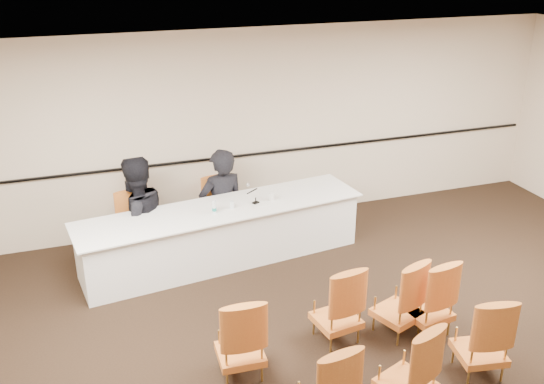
{
  "coord_description": "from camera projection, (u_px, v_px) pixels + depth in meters",
  "views": [
    {
      "loc": [
        -2.57,
        -4.44,
        4.18
      ],
      "look_at": [
        -0.15,
        2.6,
        1.03
      ],
      "focal_mm": 40.0,
      "sensor_mm": 36.0,
      "label": 1
    }
  ],
  "objects": [
    {
      "name": "floor",
      "position": [
        367.0,
        374.0,
        6.26
      ],
      "size": [
        10.0,
        10.0,
        0.0
      ],
      "primitive_type": "plane",
      "color": "black",
      "rests_on": "ground"
    },
    {
      "name": "coffee_cup",
      "position": [
        272.0,
        196.0,
        8.39
      ],
      "size": [
        0.09,
        0.09,
        0.12
      ],
      "primitive_type": "cylinder",
      "rotation": [
        0.0,
        0.0,
        0.18
      ],
      "color": "silver",
      "rests_on": "panel_table"
    },
    {
      "name": "aud_chair_front_left",
      "position": [
        240.0,
        335.0,
        6.09
      ],
      "size": [
        0.53,
        0.53,
        0.95
      ],
      "primitive_type": null,
      "rotation": [
        0.0,
        0.0,
        -0.06
      ],
      "color": "#B54720",
      "rests_on": "ground"
    },
    {
      "name": "drinking_glass",
      "position": [
        232.0,
        205.0,
        8.16
      ],
      "size": [
        0.08,
        0.08,
        0.1
      ],
      "primitive_type": "cylinder",
      "rotation": [
        0.0,
        0.0,
        0.39
      ],
      "color": "white",
      "rests_on": "panel_table"
    },
    {
      "name": "aud_chair_extra",
      "position": [
        399.0,
        296.0,
        6.76
      ],
      "size": [
        0.64,
        0.64,
        0.95
      ],
      "primitive_type": null,
      "rotation": [
        0.0,
        0.0,
        0.35
      ],
      "color": "#B54720",
      "rests_on": "ground"
    },
    {
      "name": "aud_chair_front_mid",
      "position": [
        337.0,
        302.0,
        6.64
      ],
      "size": [
        0.57,
        0.57,
        0.95
      ],
      "primitive_type": null,
      "rotation": [
        0.0,
        0.0,
        0.14
      ],
      "color": "#B54720",
      "rests_on": "ground"
    },
    {
      "name": "panelist_main",
      "position": [
        222.0,
        212.0,
        8.89
      ],
      "size": [
        0.77,
        0.57,
        1.94
      ],
      "primitive_type": "imported",
      "rotation": [
        0.0,
        0.0,
        3.3
      ],
      "color": "black",
      "rests_on": "ground"
    },
    {
      "name": "aud_chair_front_right",
      "position": [
        429.0,
        296.0,
        6.77
      ],
      "size": [
        0.58,
        0.58,
        0.95
      ],
      "primitive_type": null,
      "rotation": [
        0.0,
        0.0,
        0.17
      ],
      "color": "#B54720",
      "rests_on": "ground"
    },
    {
      "name": "wall_back",
      "position": [
        251.0,
        129.0,
        9.16
      ],
      "size": [
        10.0,
        0.04,
        3.0
      ],
      "primitive_type": "cube",
      "color": "beige",
      "rests_on": "ground"
    },
    {
      "name": "ceiling",
      "position": [
        389.0,
        88.0,
        5.09
      ],
      "size": [
        10.0,
        10.0,
        0.0
      ],
      "primitive_type": "plane",
      "rotation": [
        3.14,
        0.0,
        0.0
      ],
      "color": "white",
      "rests_on": "ground"
    },
    {
      "name": "wall_rail",
      "position": [
        252.0,
        154.0,
        9.28
      ],
      "size": [
        9.8,
        0.04,
        0.03
      ],
      "primitive_type": "cube",
      "color": "black",
      "rests_on": "wall_back"
    },
    {
      "name": "panelist_second",
      "position": [
        137.0,
        225.0,
        8.35
      ],
      "size": [
        1.19,
        1.09,
        1.97
      ],
      "primitive_type": "imported",
      "rotation": [
        0.0,
        0.0,
        3.59
      ],
      "color": "black",
      "rests_on": "ground"
    },
    {
      "name": "panelist_second_chair",
      "position": [
        137.0,
        227.0,
        8.36
      ],
      "size": [
        0.56,
        0.56,
        0.95
      ],
      "primitive_type": null,
      "rotation": [
        0.0,
        0.0,
        0.13
      ],
      "color": "#B54720",
      "rests_on": "ground"
    },
    {
      "name": "aud_chair_back_mid",
      "position": [
        408.0,
        365.0,
        5.67
      ],
      "size": [
        0.64,
        0.64,
        0.95
      ],
      "primitive_type": null,
      "rotation": [
        0.0,
        0.0,
        0.35
      ],
      "color": "#B54720",
      "rests_on": "ground"
    },
    {
      "name": "panelist_main_chair",
      "position": [
        222.0,
        210.0,
        8.88
      ],
      "size": [
        0.56,
        0.56,
        0.95
      ],
      "primitive_type": null,
      "rotation": [
        0.0,
        0.0,
        0.13
      ],
      "color": "#B54720",
      "rests_on": "ground"
    },
    {
      "name": "microphone",
      "position": [
        256.0,
        194.0,
        8.28
      ],
      "size": [
        0.18,
        0.21,
        0.27
      ],
      "primitive_type": null,
      "rotation": [
        0.0,
        0.0,
        0.5
      ],
      "color": "black",
      "rests_on": "panel_table"
    },
    {
      "name": "aud_chair_back_right",
      "position": [
        482.0,
        334.0,
        6.12
      ],
      "size": [
        0.58,
        0.58,
        0.95
      ],
      "primitive_type": null,
      "rotation": [
        0.0,
        0.0,
        -0.18
      ],
      "color": "#B54720",
      "rests_on": "ground"
    },
    {
      "name": "panel_table",
      "position": [
        222.0,
        234.0,
        8.34
      ],
      "size": [
        4.05,
        1.4,
        0.79
      ],
      "primitive_type": null,
      "rotation": [
        0.0,
        0.0,
        0.13
      ],
      "color": "white",
      "rests_on": "ground"
    },
    {
      "name": "water_bottle",
      "position": [
        214.0,
        206.0,
        7.99
      ],
      "size": [
        0.08,
        0.08,
        0.2
      ],
      "primitive_type": null,
      "rotation": [
        0.0,
        0.0,
        0.27
      ],
      "color": "#178179",
      "rests_on": "panel_table"
    },
    {
      "name": "papers",
      "position": [
        260.0,
        203.0,
        8.33
      ],
      "size": [
        0.32,
        0.25,
        0.0
      ],
      "primitive_type": "cube",
      "rotation": [
        0.0,
        0.0,
        0.11
      ],
      "color": "white",
      "rests_on": "panel_table"
    }
  ]
}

